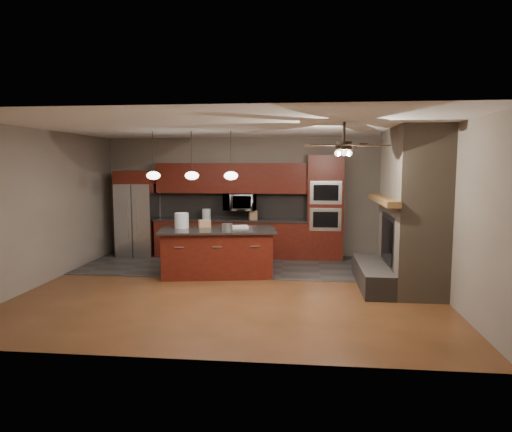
# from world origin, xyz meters

# --- Properties ---
(ground) EXTENTS (7.00, 7.00, 0.00)m
(ground) POSITION_xyz_m (0.00, 0.00, 0.00)
(ground) COLOR brown
(ground) RESTS_ON ground
(ceiling) EXTENTS (7.00, 6.00, 0.02)m
(ceiling) POSITION_xyz_m (0.00, 0.00, 2.80)
(ceiling) COLOR white
(ceiling) RESTS_ON back_wall
(back_wall) EXTENTS (7.00, 0.02, 2.80)m
(back_wall) POSITION_xyz_m (0.00, 3.00, 1.40)
(back_wall) COLOR gray
(back_wall) RESTS_ON ground
(right_wall) EXTENTS (0.02, 6.00, 2.80)m
(right_wall) POSITION_xyz_m (3.50, 0.00, 1.40)
(right_wall) COLOR gray
(right_wall) RESTS_ON ground
(left_wall) EXTENTS (0.02, 6.00, 2.80)m
(left_wall) POSITION_xyz_m (-3.50, 0.00, 1.40)
(left_wall) COLOR gray
(left_wall) RESTS_ON ground
(slate_tile_patch) EXTENTS (7.00, 2.40, 0.01)m
(slate_tile_patch) POSITION_xyz_m (0.00, 1.80, 0.01)
(slate_tile_patch) COLOR #373431
(slate_tile_patch) RESTS_ON ground
(fireplace_column) EXTENTS (1.30, 2.10, 2.80)m
(fireplace_column) POSITION_xyz_m (3.04, 0.40, 1.30)
(fireplace_column) COLOR #786856
(fireplace_column) RESTS_ON ground
(back_cabinetry) EXTENTS (3.59, 0.64, 2.20)m
(back_cabinetry) POSITION_xyz_m (-0.48, 2.74, 0.89)
(back_cabinetry) COLOR #541E0F
(back_cabinetry) RESTS_ON ground
(oven_tower) EXTENTS (0.80, 0.63, 2.38)m
(oven_tower) POSITION_xyz_m (1.70, 2.69, 1.19)
(oven_tower) COLOR #541E0F
(oven_tower) RESTS_ON ground
(microwave) EXTENTS (0.73, 0.41, 0.50)m
(microwave) POSITION_xyz_m (-0.27, 2.75, 1.30)
(microwave) COLOR silver
(microwave) RESTS_ON back_cabinetry
(refrigerator) EXTENTS (0.86, 0.75, 2.02)m
(refrigerator) POSITION_xyz_m (-2.72, 2.62, 1.01)
(refrigerator) COLOR silver
(refrigerator) RESTS_ON ground
(kitchen_island) EXTENTS (2.38, 1.38, 0.92)m
(kitchen_island) POSITION_xyz_m (-0.45, 0.87, 0.46)
(kitchen_island) COLOR #541E0F
(kitchen_island) RESTS_ON ground
(white_bucket) EXTENTS (0.28, 0.28, 0.30)m
(white_bucket) POSITION_xyz_m (-1.18, 0.94, 1.07)
(white_bucket) COLOR silver
(white_bucket) RESTS_ON kitchen_island
(paint_can) EXTENTS (0.26, 0.26, 0.13)m
(paint_can) POSITION_xyz_m (-0.23, 0.69, 0.99)
(paint_can) COLOR silver
(paint_can) RESTS_ON kitchen_island
(paint_tray) EXTENTS (0.45, 0.36, 0.04)m
(paint_tray) POSITION_xyz_m (-0.08, 1.09, 0.94)
(paint_tray) COLOR silver
(paint_tray) RESTS_ON kitchen_island
(cardboard_box) EXTENTS (0.27, 0.24, 0.15)m
(cardboard_box) POSITION_xyz_m (-0.76, 1.11, 0.99)
(cardboard_box) COLOR #AA8058
(cardboard_box) RESTS_ON kitchen_island
(counter_bucket) EXTENTS (0.26, 0.26, 0.23)m
(counter_bucket) POSITION_xyz_m (-1.06, 2.70, 1.02)
(counter_bucket) COLOR silver
(counter_bucket) RESTS_ON back_cabinetry
(counter_box) EXTENTS (0.21, 0.19, 0.20)m
(counter_box) POSITION_xyz_m (0.05, 2.65, 1.00)
(counter_box) COLOR #8D6C49
(counter_box) RESTS_ON back_cabinetry
(pendant_left) EXTENTS (0.26, 0.26, 0.92)m
(pendant_left) POSITION_xyz_m (-1.65, 0.70, 1.96)
(pendant_left) COLOR black
(pendant_left) RESTS_ON ceiling
(pendant_center) EXTENTS (0.26, 0.26, 0.92)m
(pendant_center) POSITION_xyz_m (-0.90, 0.70, 1.96)
(pendant_center) COLOR black
(pendant_center) RESTS_ON ceiling
(pendant_right) EXTENTS (0.26, 0.26, 0.92)m
(pendant_right) POSITION_xyz_m (-0.15, 0.70, 1.96)
(pendant_right) COLOR black
(pendant_right) RESTS_ON ceiling
(ceiling_fan) EXTENTS (1.27, 1.33, 0.41)m
(ceiling_fan) POSITION_xyz_m (1.80, -0.80, 2.46)
(ceiling_fan) COLOR black
(ceiling_fan) RESTS_ON ceiling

